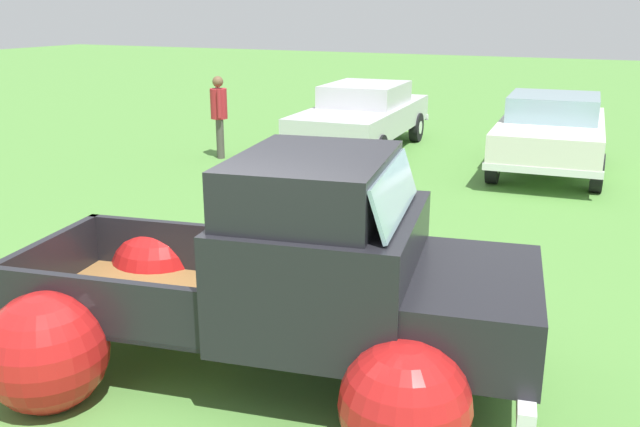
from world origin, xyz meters
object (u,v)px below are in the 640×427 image
vintage_pickup_truck (295,292)px  show_car_0 (363,115)px  spectator_0 (219,112)px  show_car_1 (551,130)px

vintage_pickup_truck → show_car_0: 9.61m
spectator_0 → vintage_pickup_truck: bearing=90.7°
vintage_pickup_truck → show_car_1: size_ratio=1.14×
vintage_pickup_truck → show_car_1: vintage_pickup_truck is taller
show_car_0 → show_car_1: same height
show_car_0 → spectator_0: 3.07m
show_car_1 → spectator_0: (-6.32, -1.62, 0.17)m
show_car_1 → spectator_0: spectator_0 is taller
vintage_pickup_truck → show_car_1: (0.91, 8.84, 0.02)m
vintage_pickup_truck → show_car_0: vintage_pickup_truck is taller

